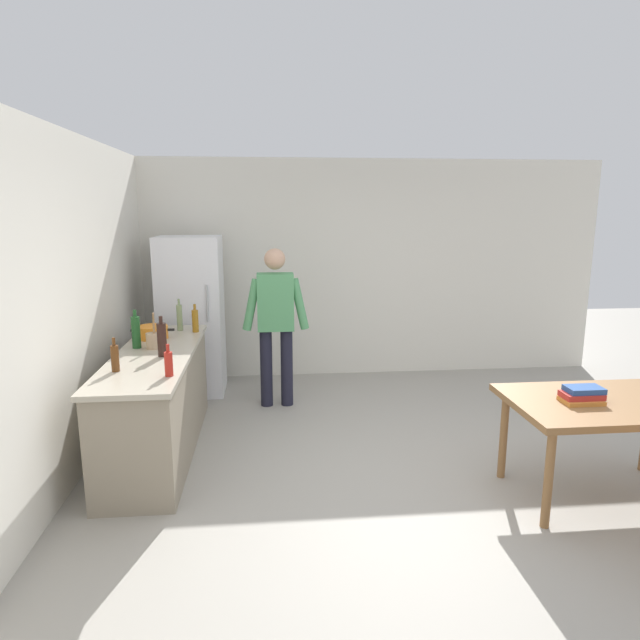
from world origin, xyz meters
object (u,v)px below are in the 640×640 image
(refrigerator, at_px, (192,316))
(bottle_wine_dark, at_px, (162,339))
(bottle_beer_brown, at_px, (115,358))
(book_stack, at_px, (582,395))
(dining_table, at_px, (607,410))
(utensil_jar, at_px, (153,340))
(person, at_px, (276,317))
(bottle_oil_amber, at_px, (195,320))
(bottle_vinegar_tall, at_px, (180,317))
(bottle_wine_green, at_px, (136,332))
(bottle_sauce_red, at_px, (169,363))
(cooking_pot, at_px, (153,332))

(refrigerator, height_order, bottle_wine_dark, refrigerator)
(refrigerator, xyz_separation_m, bottle_beer_brown, (-0.28, -2.14, 0.11))
(bottle_beer_brown, distance_m, book_stack, 3.42)
(dining_table, relative_size, utensil_jar, 4.37)
(person, bearing_deg, utensil_jar, -139.67)
(refrigerator, xyz_separation_m, bottle_oil_amber, (0.15, -0.84, 0.12))
(bottle_vinegar_tall, height_order, bottle_wine_green, bottle_wine_green)
(bottle_vinegar_tall, height_order, bottle_wine_dark, bottle_wine_dark)
(person, relative_size, bottle_oil_amber, 6.07)
(bottle_sauce_red, bearing_deg, bottle_wine_dark, 104.84)
(refrigerator, bearing_deg, bottle_beer_brown, -97.38)
(dining_table, distance_m, bottle_sauce_red, 3.20)
(utensil_jar, height_order, bottle_oil_amber, utensil_jar)
(dining_table, bearing_deg, bottle_sauce_red, 172.70)
(person, distance_m, cooking_pot, 1.28)
(bottle_wine_dark, relative_size, bottle_beer_brown, 1.31)
(bottle_sauce_red, bearing_deg, person, 65.15)
(bottle_wine_green, xyz_separation_m, book_stack, (3.37, -1.28, -0.24))
(cooking_pot, relative_size, bottle_wine_green, 1.18)
(utensil_jar, height_order, bottle_beer_brown, utensil_jar)
(bottle_vinegar_tall, bearing_deg, person, 11.79)
(bottle_wine_green, bearing_deg, person, 35.65)
(bottle_vinegar_tall, height_order, bottle_sauce_red, bottle_vinegar_tall)
(cooking_pot, bearing_deg, utensil_jar, -78.77)
(refrigerator, height_order, bottle_oil_amber, refrigerator)
(person, relative_size, bottle_beer_brown, 6.54)
(cooking_pot, bearing_deg, refrigerator, 78.75)
(person, relative_size, bottle_wine_dark, 5.00)
(bottle_vinegar_tall, bearing_deg, bottle_wine_green, -111.49)
(bottle_oil_amber, height_order, bottle_wine_green, bottle_wine_green)
(refrigerator, xyz_separation_m, book_stack, (3.09, -2.72, -0.10))
(person, xyz_separation_m, bottle_sauce_red, (-0.81, -1.74, 0.02))
(bottle_beer_brown, xyz_separation_m, bottle_oil_amber, (0.43, 1.30, 0.01))
(utensil_jar, xyz_separation_m, bottle_beer_brown, (-0.14, -0.66, 0.03))
(cooking_pot, distance_m, utensil_jar, 0.40)
(refrigerator, bearing_deg, book_stack, -41.33)
(person, xyz_separation_m, bottle_vinegar_tall, (-0.96, -0.20, 0.06))
(bottle_wine_dark, distance_m, bottle_sauce_red, 0.58)
(person, distance_m, dining_table, 3.20)
(refrigerator, distance_m, bottle_wine_green, 1.47)
(bottle_wine_green, bearing_deg, bottle_oil_amber, 53.99)
(refrigerator, distance_m, bottle_beer_brown, 2.16)
(cooking_pot, xyz_separation_m, bottle_wine_dark, (0.21, -0.66, 0.09))
(bottle_wine_dark, relative_size, bottle_wine_green, 1.00)
(refrigerator, height_order, bottle_wine_green, refrigerator)
(cooking_pot, xyz_separation_m, bottle_oil_amber, (0.37, 0.24, 0.06))
(bottle_vinegar_tall, distance_m, book_stack, 3.68)
(bottle_wine_dark, bearing_deg, bottle_vinegar_tall, 90.47)
(bottle_sauce_red, xyz_separation_m, book_stack, (2.95, -0.42, -0.19))
(bottle_wine_green, distance_m, book_stack, 3.61)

